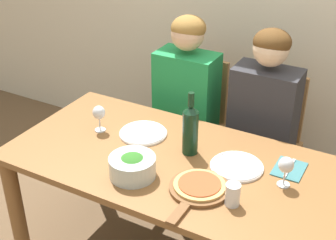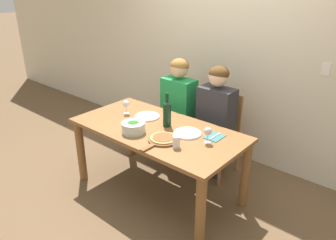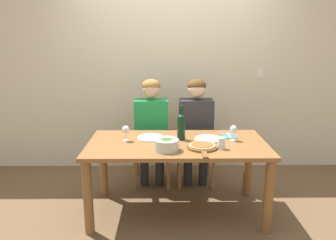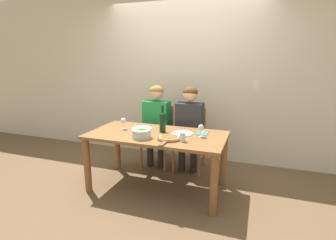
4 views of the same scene
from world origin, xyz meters
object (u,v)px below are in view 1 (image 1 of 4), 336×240
Objects in this scene: chair_left at (192,121)px; dinner_plate_right at (237,166)px; wine_bottle at (190,129)px; fork_on_napkin at (289,169)px; water_tumbler at (233,195)px; person_man at (263,112)px; person_woman at (185,93)px; dinner_plate_left at (143,133)px; chair_right at (265,140)px; pizza_on_board at (199,188)px; wine_glass_left at (99,114)px; wine_glass_right at (286,166)px; broccoli_bowl at (132,166)px.

dinner_plate_right is at bearing -49.79° from chair_left.
chair_left is 2.69× the size of wine_bottle.
water_tumbler is at bearing -110.86° from fork_on_napkin.
water_tumbler is (0.15, -0.84, 0.02)m from person_man.
person_woman is 0.52m from dinner_plate_left.
chair_left is 0.82m from wine_bottle.
wine_bottle is 1.30× the size of dinner_plate_left.
person_woman reaches higher than wine_bottle.
water_tumbler is at bearing -81.19° from chair_right.
water_tumbler is (0.66, -0.94, 0.27)m from chair_left.
wine_glass_left is (-0.71, 0.22, 0.09)m from pizza_on_board.
wine_bottle reaches higher than fork_on_napkin.
person_man is 11.93× the size of water_tumbler.
fork_on_napkin is (0.79, 0.06, -0.01)m from dinner_plate_left.
wine_glass_left is at bearing -177.99° from dinner_plate_right.
dinner_plate_right is 1.72× the size of wine_glass_right.
fork_on_napkin is (0.23, 0.11, -0.01)m from dinner_plate_right.
broccoli_bowl is at bearing -80.47° from chair_left.
person_woman reaches higher than dinner_plate_right.
wine_bottle is 2.24× the size of wine_glass_right.
wine_bottle is 2.24× the size of wine_glass_left.
water_tumbler is at bearing -55.21° from chair_left.
wine_bottle is at bearing 140.84° from water_tumbler.
water_tumbler is (0.08, -0.27, 0.04)m from dinner_plate_right.
wine_bottle is at bearing -168.88° from fork_on_napkin.
dinner_plate_left is at bearing -128.67° from chair_right.
wine_bottle is 0.35m from broccoli_bowl.
broccoli_bowl is 0.38m from dinner_plate_left.
dinner_plate_right is (0.06, -0.68, 0.23)m from chair_right.
wine_glass_right is (0.30, -0.70, 0.33)m from chair_right.
chair_left is at bearing 117.69° from pizza_on_board.
broccoli_bowl is (-0.15, -0.31, -0.09)m from wine_bottle.
dinner_plate_right is at bearing 2.01° from wine_glass_left.
wine_glass_left is 1.04m from fork_on_napkin.
broccoli_bowl is 0.53× the size of pizza_on_board.
chair_left is 0.92m from dinner_plate_right.
chair_right is 2.18× the size of pizza_on_board.
fork_on_napkin is (0.31, 0.36, -0.01)m from pizza_on_board.
wine_glass_right is at bearing 57.25° from water_tumbler.
water_tumbler reaches higher than pizza_on_board.
water_tumbler is (0.17, -0.02, 0.04)m from pizza_on_board.
wine_bottle is at bearing -106.78° from chair_right.
wine_bottle is 0.52m from fork_on_napkin.
water_tumbler is 0.58× the size of fork_on_napkin.
pizza_on_board is 0.17m from water_tumbler.
dinner_plate_right is at bearing 36.00° from broccoli_bowl.
broccoli_bowl is 0.86× the size of dinner_plate_right.
wine_glass_right is (0.81, -0.70, 0.33)m from chair_left.
chair_right is 6.03× the size of wine_glass_right.
fork_on_napkin is (1.02, 0.14, -0.10)m from wine_glass_left.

